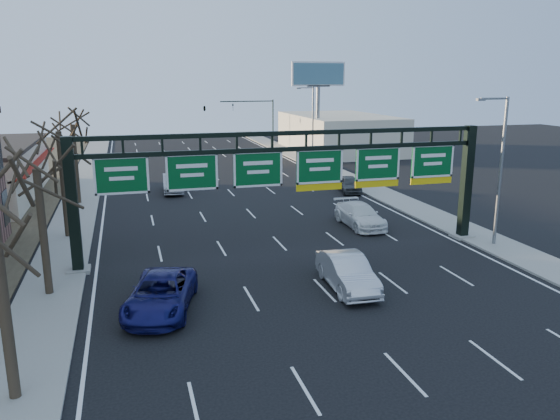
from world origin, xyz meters
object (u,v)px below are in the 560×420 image
object	(u,v)px
car_blue_suv	(161,294)
car_silver_sedan	(347,272)
sign_gantry	(292,176)
car_white_wagon	(360,215)

from	to	relation	value
car_blue_suv	car_silver_sedan	size ratio (longest dim) A/B	1.12
sign_gantry	car_blue_suv	distance (m)	10.83
sign_gantry	car_white_wagon	world-z (taller)	sign_gantry
sign_gantry	car_blue_suv	world-z (taller)	sign_gantry
sign_gantry	car_white_wagon	distance (m)	8.61
car_white_wagon	car_silver_sedan	bearing A→B (deg)	-117.32
car_blue_suv	car_white_wagon	world-z (taller)	car_blue_suv
car_blue_suv	car_silver_sedan	bearing A→B (deg)	16.20
sign_gantry	car_silver_sedan	bearing A→B (deg)	-80.80
sign_gantry	car_silver_sedan	world-z (taller)	sign_gantry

